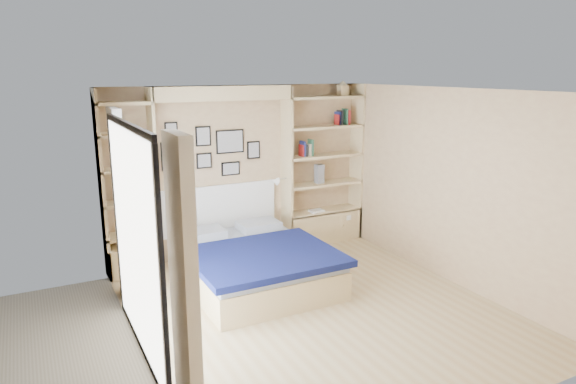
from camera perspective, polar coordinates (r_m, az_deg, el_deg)
ground at (r=6.13m, az=3.01°, el=-12.85°), size 4.50×4.50×0.00m
room_shell at (r=6.90m, az=-6.06°, el=-0.35°), size 4.50×4.50×4.50m
bed at (r=6.73m, az=-3.97°, el=-7.81°), size 1.76×2.30×1.07m
photo_gallery at (r=7.42m, az=-8.63°, el=4.70°), size 1.48×0.02×0.82m
reading_lamps at (r=7.36m, az=-6.81°, el=0.69°), size 1.92×0.12×0.15m
shelf_decor at (r=7.89m, az=2.22°, el=5.92°), size 3.53×0.23×2.03m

